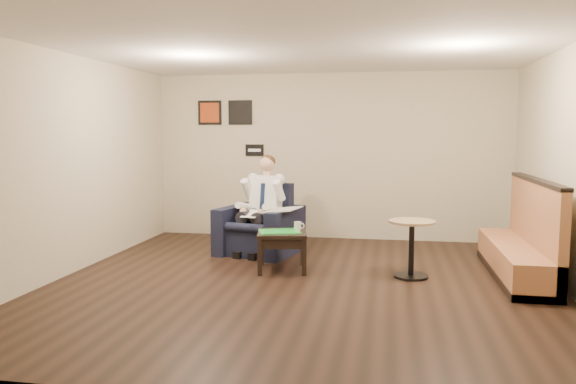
% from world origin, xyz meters
% --- Properties ---
extents(ground, '(6.00, 6.00, 0.00)m').
position_xyz_m(ground, '(0.00, 0.00, 0.00)').
color(ground, black).
rests_on(ground, ground).
extents(wall_back, '(6.00, 0.02, 2.80)m').
position_xyz_m(wall_back, '(0.00, 3.00, 1.40)').
color(wall_back, beige).
rests_on(wall_back, ground).
extents(wall_front, '(6.00, 0.02, 2.80)m').
position_xyz_m(wall_front, '(0.00, -3.00, 1.40)').
color(wall_front, beige).
rests_on(wall_front, ground).
extents(wall_left, '(0.02, 6.00, 2.80)m').
position_xyz_m(wall_left, '(-3.00, 0.00, 1.40)').
color(wall_left, beige).
rests_on(wall_left, ground).
extents(ceiling, '(6.00, 6.00, 0.02)m').
position_xyz_m(ceiling, '(0.00, 0.00, 2.80)').
color(ceiling, white).
rests_on(ceiling, wall_back).
extents(seating_sign, '(0.32, 0.02, 0.20)m').
position_xyz_m(seating_sign, '(-1.30, 2.98, 1.50)').
color(seating_sign, black).
rests_on(seating_sign, wall_back).
extents(art_print_left, '(0.42, 0.03, 0.42)m').
position_xyz_m(art_print_left, '(-2.10, 2.98, 2.15)').
color(art_print_left, '#B13F15').
rests_on(art_print_left, wall_back).
extents(art_print_right, '(0.42, 0.03, 0.42)m').
position_xyz_m(art_print_right, '(-1.55, 2.98, 2.15)').
color(art_print_right, black).
rests_on(art_print_right, wall_back).
extents(armchair, '(1.29, 1.29, 1.03)m').
position_xyz_m(armchair, '(-0.89, 1.59, 0.51)').
color(armchair, black).
rests_on(armchair, ground).
extents(seated_man, '(0.89, 1.14, 1.40)m').
position_xyz_m(seated_man, '(-0.92, 1.46, 0.70)').
color(seated_man, white).
rests_on(seated_man, armchair).
extents(lap_papers, '(0.29, 0.37, 0.01)m').
position_xyz_m(lap_papers, '(-0.95, 1.35, 0.63)').
color(lap_papers, white).
rests_on(lap_papers, seated_man).
extents(newspaper, '(0.54, 0.63, 0.01)m').
position_xyz_m(newspaper, '(-0.50, 1.38, 0.70)').
color(newspaper, silver).
rests_on(newspaper, armchair).
extents(side_table, '(0.73, 0.73, 0.51)m').
position_xyz_m(side_table, '(-0.36, 0.61, 0.26)').
color(side_table, black).
rests_on(side_table, ground).
extents(green_folder, '(0.61, 0.51, 0.01)m').
position_xyz_m(green_folder, '(-0.39, 0.58, 0.52)').
color(green_folder, green).
rests_on(green_folder, side_table).
extents(coffee_mug, '(0.11, 0.11, 0.11)m').
position_xyz_m(coffee_mug, '(-0.18, 0.78, 0.57)').
color(coffee_mug, white).
rests_on(coffee_mug, side_table).
extents(smartphone, '(0.16, 0.08, 0.01)m').
position_xyz_m(smartphone, '(-0.34, 0.80, 0.52)').
color(smartphone, black).
rests_on(smartphone, side_table).
extents(banquette, '(0.57, 2.38, 1.22)m').
position_xyz_m(banquette, '(2.59, 0.83, 0.61)').
color(banquette, '#A76840').
rests_on(banquette, ground).
extents(cafe_table, '(0.64, 0.64, 0.72)m').
position_xyz_m(cafe_table, '(1.30, 0.54, 0.36)').
color(cafe_table, '#9F7F56').
rests_on(cafe_table, ground).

